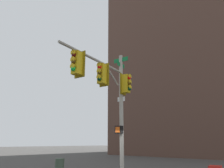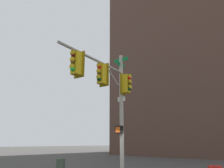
# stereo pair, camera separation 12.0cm
# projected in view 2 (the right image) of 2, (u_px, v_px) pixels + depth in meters

# --- Properties ---
(signal_pole_assembly) EXTENTS (1.21, 4.93, 6.69)m
(signal_pole_assembly) POSITION_uv_depth(u_px,v_px,m) (110.00, 89.00, 10.74)
(signal_pole_assembly) COLOR #9E998C
(signal_pole_assembly) RESTS_ON ground_plane
(litter_bin) EXTENTS (0.56, 0.56, 0.95)m
(litter_bin) POSITION_uv_depth(u_px,v_px,m) (60.00, 166.00, 13.44)
(litter_bin) COLOR #384738
(litter_bin) RESTS_ON ground_plane
(building_brick_nearside) EXTENTS (27.85, 15.93, 43.44)m
(building_brick_nearside) POSITION_uv_depth(u_px,v_px,m) (199.00, 25.00, 37.65)
(building_brick_nearside) COLOR #4C3328
(building_brick_nearside) RESTS_ON ground_plane
(building_brick_midblock) EXTENTS (23.49, 16.09, 33.64)m
(building_brick_midblock) POSITION_uv_depth(u_px,v_px,m) (212.00, 84.00, 56.34)
(building_brick_midblock) COLOR brown
(building_brick_midblock) RESTS_ON ground_plane
(building_glass_tower) EXTENTS (26.17, 23.39, 84.19)m
(building_glass_tower) POSITION_uv_depth(u_px,v_px,m) (191.00, 1.00, 63.35)
(building_glass_tower) COLOR #9EC6C1
(building_glass_tower) RESTS_ON ground_plane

